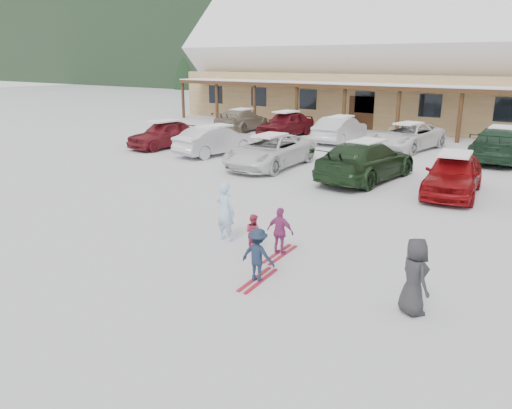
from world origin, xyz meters
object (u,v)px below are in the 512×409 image
Objects in this scene: parked_car_1 at (215,140)px; parked_car_4 at (453,174)px; bystander_dark at (414,276)px; child_navy at (258,255)px; parked_car_11 at (500,144)px; parked_car_0 at (165,134)px; adult_skier at (225,212)px; parked_car_3 at (366,161)px; parked_car_9 at (340,129)px; day_lodge at (367,68)px; parked_car_10 at (408,136)px; parked_car_2 at (270,151)px; parked_car_7 at (242,120)px; toddler_red at (253,233)px; parked_car_8 at (286,124)px; child_magenta at (280,232)px.

parked_car_1 is 11.76m from parked_car_4.
child_navy is at bearing 50.83° from bystander_dark.
parked_car_11 reaches higher than bystander_dark.
parked_car_4 is (11.72, -0.95, 0.01)m from parked_car_1.
parked_car_0 is at bearing 6.95° from parked_car_1.
adult_skier is 0.29× the size of parked_car_3.
day_lodge is at bearing -75.41° from parked_car_9.
adult_skier is at bearing -78.58° from parked_car_10.
parked_car_7 is at bearing 129.29° from parked_car_2.
parked_car_7 is at bearing 143.13° from parked_car_4.
parked_car_1 is at bearing -35.36° from toddler_red.
child_navy is at bearing -69.57° from day_lodge.
parked_car_0 is (-3.24, -18.19, -3.23)m from day_lodge.
parked_car_3 is (11.89, -0.65, 0.05)m from parked_car_0.
parked_car_9 is at bearing -1.30° from parked_car_8.
parked_car_7 is at bearing -6.75° from parked_car_9.
toddler_red is 0.21× the size of parked_car_9.
parked_car_0 is (-13.56, 9.18, 0.12)m from child_magenta.
parked_car_7 is at bearing -29.80° from parked_car_3.
parked_car_1 reaches higher than toddler_red.
adult_skier is at bearing 138.65° from parked_car_1.
child_magenta is 13.59m from parked_car_1.
parked_car_4 is 0.87× the size of parked_car_7.
parked_car_4 is 0.86× the size of parked_car_10.
parked_car_0 is 9.87m from parked_car_9.
parked_car_7 reaches higher than toddler_red.
day_lodge is 5.74× the size of parked_car_2.
parked_car_4 is 11.72m from parked_car_9.
parked_car_2 is 9.32m from parked_car_8.
child_magenta is at bearing 109.25° from parked_car_9.
adult_skier reaches higher than parked_car_2.
parked_car_10 is (-1.15, 7.73, -0.08)m from parked_car_3.
parked_car_1 reaches higher than child_magenta.
parked_car_4 is (1.71, 8.25, 0.14)m from child_magenta.
parked_car_4 is at bearing 133.10° from parked_car_9.
parked_car_11 reaches higher than parked_car_9.
adult_skier is 12.37m from parked_car_1.
parked_car_3 reaches higher than child_navy.
parked_car_3 is (-1.00, 8.71, 0.29)m from toddler_red.
parked_car_11 reaches higher than parked_car_7.
parked_car_11 reaches higher than parked_car_4.
parked_car_8 is 0.82× the size of parked_car_11.
child_magenta is at bearing 121.84° from parked_car_7.
parked_car_7 reaches higher than parked_car_2.
parked_car_2 is (3.89, -0.86, -0.01)m from parked_car_1.
parked_car_0 reaches higher than child_navy.
parked_car_10 is (10.74, 7.08, -0.03)m from parked_car_0.
bystander_dark is (5.29, -0.96, -0.04)m from adult_skier.
parked_car_1 is 0.82× the size of parked_car_3.
parked_car_0 is at bearing -35.25° from adult_skier.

